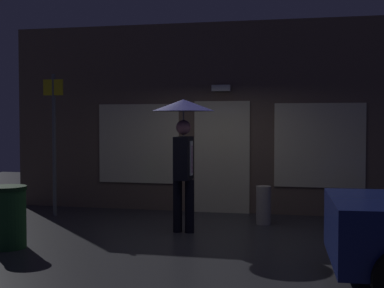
% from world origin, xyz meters
% --- Properties ---
extents(ground_plane, '(18.00, 18.00, 0.00)m').
position_xyz_m(ground_plane, '(0.00, 0.00, 0.00)').
color(ground_plane, '#2D2D33').
extents(building_facade, '(8.79, 0.48, 3.75)m').
position_xyz_m(building_facade, '(0.00, 2.34, 1.86)').
color(building_facade, brown).
rests_on(building_facade, ground).
extents(person_with_umbrella, '(1.02, 1.02, 2.16)m').
position_xyz_m(person_with_umbrella, '(-0.28, 0.14, 1.65)').
color(person_with_umbrella, black).
rests_on(person_with_umbrella, ground).
extents(street_sign_post, '(0.40, 0.07, 2.69)m').
position_xyz_m(street_sign_post, '(-3.04, 1.10, 1.52)').
color(street_sign_post, '#595B60').
rests_on(street_sign_post, ground).
extents(sidewalk_bollard, '(0.26, 0.26, 0.67)m').
position_xyz_m(sidewalk_bollard, '(0.92, 1.13, 0.34)').
color(sidewalk_bollard, '#B2A899').
rests_on(sidewalk_bollard, ground).
extents(trash_bin, '(0.56, 0.56, 0.89)m').
position_xyz_m(trash_bin, '(-2.48, -1.50, 0.45)').
color(trash_bin, '#1E4C23').
rests_on(trash_bin, ground).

